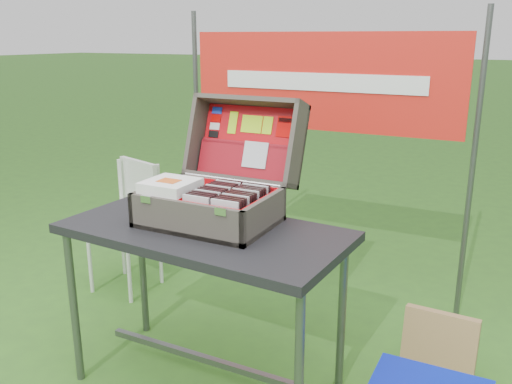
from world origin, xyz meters
The scene contains 91 objects.
table centered at (-0.10, -0.02, 0.38)m, with size 1.22×0.61×0.76m, color #25262A, non-canonical shape.
table_top centered at (-0.10, -0.02, 0.74)m, with size 1.22×0.61×0.04m, color #25262A.
table_leg_fl centered at (-0.65, -0.27, 0.36)m, with size 0.04×0.04×0.72m, color #59595B.
table_leg_fr centered at (0.45, -0.27, 0.36)m, with size 0.04×0.04×0.72m, color #59595B.
table_leg_bl centered at (-0.65, 0.22, 0.36)m, with size 0.04×0.04×0.72m, color #59595B.
table_leg_br centered at (0.45, 0.22, 0.36)m, with size 0.04×0.04×0.72m, color #59595B.
table_brace centered at (-0.10, -0.02, 0.12)m, with size 1.07×0.03×0.03m, color #59595B.
suitcase centered at (-0.11, 0.10, 1.01)m, with size 0.56×0.56×0.50m, color #50493E, non-canonical shape.
suitcase_base_bottom centered at (-0.11, 0.04, 0.77)m, with size 0.56×0.40×0.02m, color #50493E.
suitcase_base_wall_front centered at (-0.11, -0.15, 0.84)m, with size 0.56×0.02×0.15m, color #50493E.
suitcase_base_wall_back centered at (-0.11, 0.23, 0.84)m, with size 0.56×0.02×0.15m, color #50493E.
suitcase_base_wall_left centered at (-0.37, 0.04, 0.84)m, with size 0.02×0.40×0.15m, color #50493E.
suitcase_base_wall_right centered at (0.16, 0.04, 0.84)m, with size 0.02×0.40×0.15m, color #50493E.
suitcase_liner_floor centered at (-0.11, 0.04, 0.79)m, with size 0.51×0.35×0.01m, color red.
suitcase_latch_left centered at (-0.28, -0.16, 0.90)m, with size 0.05×0.01×0.03m, color silver.
suitcase_latch_right centered at (0.07, -0.16, 0.90)m, with size 0.05×0.01×0.03m, color silver.
suitcase_hinge centered at (-0.11, 0.24, 0.91)m, with size 0.02×0.02×0.50m, color silver.
suitcase_lid_back centered at (-0.11, 0.43, 1.05)m, with size 0.56×0.40×0.02m, color #50493E.
suitcase_lid_rim_far centered at (-0.11, 0.44, 1.25)m, with size 0.56×0.02×0.15m, color #50493E.
suitcase_lid_rim_near centered at (-0.11, 0.31, 0.90)m, with size 0.56×0.02×0.15m, color #50493E.
suitcase_lid_rim_left centered at (-0.37, 0.37, 1.07)m, with size 0.02×0.40×0.15m, color #50493E.
suitcase_lid_rim_right centered at (0.16, 0.37, 1.07)m, with size 0.02×0.40×0.15m, color #50493E.
suitcase_lid_liner centered at (-0.11, 0.42, 1.06)m, with size 0.51×0.35×0.01m, color red.
suitcase_liner_wall_front centered at (-0.11, -0.13, 0.85)m, with size 0.51×0.01×0.13m, color red.
suitcase_liner_wall_back centered at (-0.11, 0.21, 0.85)m, with size 0.51×0.01×0.13m, color red.
suitcase_liner_wall_left centered at (-0.36, 0.04, 0.85)m, with size 0.01×0.35×0.13m, color red.
suitcase_liner_wall_right centered at (0.15, 0.04, 0.85)m, with size 0.01×0.35×0.13m, color red.
suitcase_lid_pocket centered at (-0.11, 0.37, 0.98)m, with size 0.49×0.16×0.03m, color maroon.
suitcase_pocket_edge centered at (-0.11, 0.39, 1.05)m, with size 0.48×0.02×0.02m, color maroon.
suitcase_pocket_cd centered at (-0.05, 0.36, 1.01)m, with size 0.12×0.12×0.01m, color silver.
lid_sticker_cc_a centered at (-0.31, 0.46, 1.19)m, with size 0.05×0.03×0.00m, color #1933B2.
lid_sticker_cc_b centered at (-0.31, 0.45, 1.16)m, with size 0.05×0.03×0.00m, color #C90200.
lid_sticker_cc_c centered at (-0.31, 0.43, 1.12)m, with size 0.05×0.03×0.00m, color white.
lid_sticker_cc_d centered at (-0.31, 0.42, 1.08)m, with size 0.05×0.03×0.00m, color black.
lid_card_neon_tall centered at (-0.21, 0.44, 1.14)m, with size 0.04×0.11×0.00m, color #AFEA16.
lid_card_neon_main centered at (-0.11, 0.44, 1.14)m, with size 0.11×0.08×0.00m, color #AFEA16.
lid_card_neon_small centered at (-0.02, 0.44, 1.14)m, with size 0.05×0.08×0.00m, color #AFEA16.
lid_sticker_band centered at (0.08, 0.44, 1.14)m, with size 0.10×0.10×0.00m, color #C90200.
lid_sticker_band_bar centered at (0.08, 0.45, 1.17)m, with size 0.09×0.02×0.00m, color black.
cd_left_0 centered at (-0.07, -0.11, 0.86)m, with size 0.12×0.01×0.14m, color silver.
cd_left_1 centered at (-0.07, -0.09, 0.86)m, with size 0.12×0.01×0.14m, color black.
cd_left_2 centered at (-0.07, -0.07, 0.86)m, with size 0.12×0.01×0.14m, color black.
cd_left_3 centered at (-0.07, -0.05, 0.86)m, with size 0.12×0.01×0.14m, color black.
cd_left_4 centered at (-0.07, -0.02, 0.86)m, with size 0.12×0.01×0.14m, color silver.
cd_left_5 centered at (-0.07, 0.00, 0.86)m, with size 0.12×0.01×0.14m, color black.
cd_left_6 centered at (-0.07, 0.02, 0.86)m, with size 0.12×0.01×0.14m, color black.
cd_left_7 centered at (-0.07, 0.04, 0.86)m, with size 0.12×0.01×0.14m, color black.
cd_left_8 centered at (-0.07, 0.06, 0.86)m, with size 0.12×0.01×0.14m, color silver.
cd_left_9 centered at (-0.07, 0.08, 0.86)m, with size 0.12×0.01×0.14m, color black.
cd_left_10 centered at (-0.07, 0.11, 0.86)m, with size 0.12×0.01×0.14m, color black.
cd_left_11 centered at (-0.07, 0.13, 0.86)m, with size 0.12×0.01×0.14m, color black.
cd_left_12 centered at (-0.07, 0.15, 0.86)m, with size 0.12×0.01×0.14m, color silver.
cd_left_13 centered at (-0.07, 0.17, 0.86)m, with size 0.12×0.01×0.14m, color black.
cd_right_0 centered at (0.06, -0.11, 0.86)m, with size 0.12×0.01×0.14m, color silver.
cd_right_1 centered at (0.06, -0.09, 0.86)m, with size 0.12×0.01×0.14m, color black.
cd_right_2 centered at (0.06, -0.07, 0.86)m, with size 0.12×0.01×0.14m, color black.
cd_right_3 centered at (0.06, -0.05, 0.86)m, with size 0.12×0.01×0.14m, color black.
cd_right_4 centered at (0.06, -0.02, 0.86)m, with size 0.12×0.01×0.14m, color silver.
cd_right_5 centered at (0.06, 0.00, 0.86)m, with size 0.12×0.01×0.14m, color black.
cd_right_6 centered at (0.06, 0.02, 0.86)m, with size 0.12×0.01×0.14m, color black.
cd_right_7 centered at (0.06, 0.04, 0.86)m, with size 0.12×0.01×0.14m, color black.
cd_right_8 centered at (0.06, 0.06, 0.86)m, with size 0.12×0.01×0.14m, color silver.
cd_right_9 centered at (0.06, 0.08, 0.86)m, with size 0.12×0.01×0.14m, color black.
cd_right_10 centered at (0.06, 0.11, 0.86)m, with size 0.12×0.01×0.14m, color black.
cd_right_11 centered at (0.06, 0.13, 0.86)m, with size 0.12×0.01×0.14m, color black.
cd_right_12 centered at (0.06, 0.15, 0.86)m, with size 0.12×0.01×0.14m, color silver.
cd_right_13 centered at (0.06, 0.17, 0.86)m, with size 0.12×0.01×0.14m, color black.
songbook_0 centered at (-0.25, -0.04, 0.91)m, with size 0.21×0.21×0.01m, color white.
songbook_1 centered at (-0.25, -0.04, 0.92)m, with size 0.21×0.21×0.01m, color white.
songbook_2 centered at (-0.25, -0.04, 0.92)m, with size 0.21×0.21×0.01m, color white.
songbook_3 centered at (-0.25, -0.04, 0.93)m, with size 0.21×0.21×0.01m, color white.
songbook_4 centered at (-0.25, -0.04, 0.93)m, with size 0.21×0.21×0.01m, color white.
songbook_5 centered at (-0.25, -0.04, 0.94)m, with size 0.21×0.21×0.01m, color white.
songbook_6 centered at (-0.25, -0.04, 0.94)m, with size 0.21×0.21×0.01m, color white.
songbook_7 centered at (-0.25, -0.04, 0.95)m, with size 0.21×0.21×0.01m, color white.
songbook_8 centered at (-0.25, -0.04, 0.95)m, with size 0.21×0.21×0.01m, color white.
songbook_graphic centered at (-0.25, -0.05, 0.96)m, with size 0.09×0.07×0.00m, color #D85919.
chair centered at (-1.08, 0.59, 0.40)m, with size 0.36×0.40×0.80m, color silver, non-canonical shape.
chair_seat centered at (-1.08, 0.59, 0.41)m, with size 0.36×0.36×0.03m, color silver.
chair_backrest centered at (-1.08, 0.77, 0.61)m, with size 0.36×0.03×0.38m, color silver.
chair_leg_fl centered at (-1.24, 0.44, 0.20)m, with size 0.02×0.02×0.41m, color silver.
chair_leg_fr centered at (-0.93, 0.44, 0.20)m, with size 0.02×0.02×0.41m, color silver.
chair_leg_bl centered at (-1.24, 0.75, 0.20)m, with size 0.02×0.02×0.41m, color silver.
chair_leg_br centered at (-0.93, 0.75, 0.20)m, with size 0.02×0.02×0.41m, color silver.
chair_upright_left centered at (-1.24, 0.77, 0.60)m, with size 0.02×0.02×0.38m, color silver.
chair_upright_right centered at (-0.93, 0.77, 0.60)m, with size 0.02×0.02×0.38m, color silver.
cardboard_box centered at (0.84, 0.47, 0.17)m, with size 0.33×0.05×0.34m, color #A07B4D.
banner_post_left centered at (-0.85, 1.10, 0.85)m, with size 0.03×0.03×1.70m, color #59595B.
banner_post_right centered at (0.85, 1.10, 0.85)m, with size 0.03×0.03×1.70m, color #59595B.
banner centered at (0.00, 1.09, 1.30)m, with size 1.60×0.01×0.55m, color red.
banner_text centered at (0.00, 1.08, 1.30)m, with size 1.20×0.00×0.10m, color white.
Camera 1 is at (1.09, -1.86, 1.55)m, focal length 38.00 mm.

